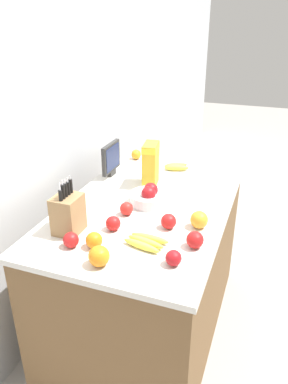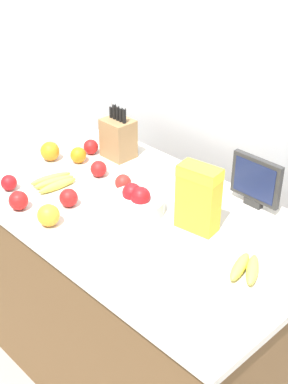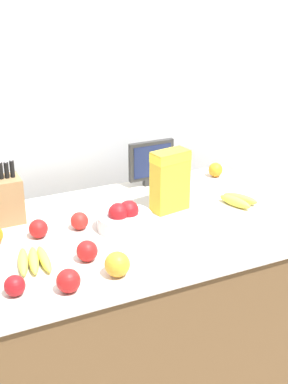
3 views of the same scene
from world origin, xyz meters
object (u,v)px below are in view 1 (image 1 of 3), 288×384
Objects in this scene: knife_block at (68,213)px; fruit_bowl at (150,197)px; apple_by_knife_block at (113,223)px; orange_near_bowl at (136,155)px; apple_leftmost at (169,221)px; small_monitor at (111,158)px; apple_rear at (71,240)px; orange_mid_right at (94,240)px; apple_middle at (173,258)px; banana_bunch_left at (176,167)px; banana_bunch_right at (146,242)px; cereal_box at (151,162)px; orange_back_center at (199,220)px; apple_front at (195,240)px; orange_front_center at (100,256)px; apple_near_bananas at (126,209)px.

fruit_bowl is at bearing -32.74° from knife_block.
orange_near_bowl is at bearing 14.88° from apple_by_knife_block.
apple_leftmost is at bearing -66.23° from apple_by_knife_block.
orange_near_bowl is (0.33, -0.04, -0.08)m from small_monitor.
apple_by_knife_block is 1.04× the size of orange_near_bowl.
fruit_bowl is at bearing -19.66° from apple_rear.
orange_mid_right is (-0.49, 0.09, -0.00)m from fruit_bowl.
orange_near_bowl is (1.03, 0.06, -0.06)m from knife_block.
knife_block is 0.55m from apple_middle.
apple_leftmost is 0.47m from apple_rear.
orange_mid_right is at bearing 175.10° from banana_bunch_left.
apple_rear is at bearing -167.74° from small_monitor.
apple_middle is 0.36m from orange_mid_right.
banana_bunch_right is 1.11m from orange_near_bowl.
small_monitor is at bearing 123.13° from banana_bunch_left.
apple_by_knife_block is (0.17, 0.35, 0.00)m from apple_middle.
knife_block reaches higher than cereal_box.
cereal_box reaches higher than apple_rear.
orange_mid_right is (-0.73, 0.01, -0.11)m from cereal_box.
banana_bunch_right is at bearing -163.09° from fruit_bowl.
orange_back_center is at bearing -124.04° from small_monitor.
orange_front_center is (-0.26, 0.34, 0.01)m from apple_front.
banana_bunch_left is 0.76m from orange_back_center.
apple_by_knife_block is at bearing 179.67° from apple_near_bananas.
apple_front is at bearing -126.96° from apple_leftmost.
knife_block reaches higher than apple_rear.
fruit_bowl reaches higher than orange_back_center.
apple_by_knife_block is (0.07, 0.19, 0.02)m from banana_bunch_right.
orange_back_center is at bearing -5.44° from apple_middle.
fruit_bowl is at bearing -23.41° from apple_near_bananas.
knife_block is 1.55× the size of banana_bunch_left.
orange_mid_right is 0.14m from orange_front_center.
orange_near_bowl is 1.26m from orange_front_center.
orange_front_center is at bearing -143.24° from orange_mid_right.
small_monitor is 2.93× the size of apple_leftmost.
orange_front_center is (-0.11, -0.08, 0.01)m from orange_mid_right.
apple_near_bananas is at bearing -17.91° from apple_rear.
cereal_box is 0.72m from apple_front.
apple_near_bananas reaches higher than apple_middle.
small_monitor reaches higher than orange_near_bowl.
orange_mid_right is (0.03, -0.10, 0.00)m from apple_rear.
knife_block reaches higher than banana_bunch_right.
apple_near_bananas is (-0.46, -0.29, -0.08)m from small_monitor.
apple_leftmost is 0.42m from orange_front_center.
banana_bunch_left reaches higher than banana_bunch_right.
orange_front_center reaches higher than apple_middle.
fruit_bowl is at bearing -10.10° from orange_mid_right.
cereal_box is at bearing 17.44° from banana_bunch_right.
small_monitor is 3.16× the size of orange_near_bowl.
banana_bunch_left is 1.07m from apple_rear.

